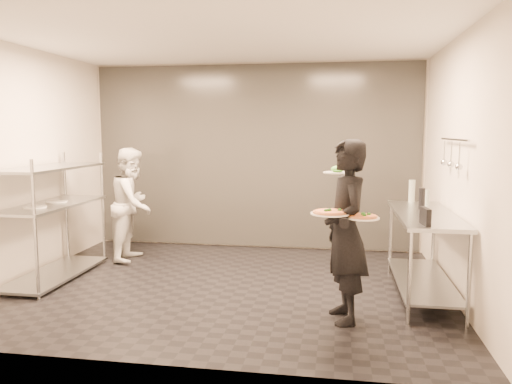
% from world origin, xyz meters
% --- Properties ---
extents(room_shell, '(5.00, 4.00, 2.80)m').
position_xyz_m(room_shell, '(0.00, 1.18, 1.40)').
color(room_shell, black).
rests_on(room_shell, ground).
extents(pass_rack, '(0.60, 1.60, 1.50)m').
position_xyz_m(pass_rack, '(-2.15, -0.00, 0.77)').
color(pass_rack, '#B0B3B7').
rests_on(pass_rack, ground).
extents(prep_counter, '(0.60, 1.80, 0.92)m').
position_xyz_m(prep_counter, '(2.18, 0.00, 0.63)').
color(prep_counter, '#B0B3B7').
rests_on(prep_counter, ground).
extents(utensil_rail, '(0.07, 1.20, 0.31)m').
position_xyz_m(utensil_rail, '(2.43, -0.00, 1.55)').
color(utensil_rail, '#B0B3B7').
rests_on(utensil_rail, room_shell).
extents(waiter, '(0.56, 0.71, 1.72)m').
position_xyz_m(waiter, '(1.33, -0.83, 0.86)').
color(waiter, black).
rests_on(waiter, ground).
extents(chef, '(0.62, 0.78, 1.56)m').
position_xyz_m(chef, '(-1.55, 0.99, 0.78)').
color(chef, white).
rests_on(chef, ground).
extents(pizza_plate_near, '(0.35, 0.35, 0.05)m').
position_xyz_m(pizza_plate_near, '(1.19, -1.02, 1.06)').
color(pizza_plate_near, silver).
rests_on(pizza_plate_near, waiter).
extents(pizza_plate_far, '(0.29, 0.29, 0.05)m').
position_xyz_m(pizza_plate_far, '(1.48, -1.04, 1.04)').
color(pizza_plate_far, silver).
rests_on(pizza_plate_far, waiter).
extents(salad_plate, '(0.28, 0.28, 0.07)m').
position_xyz_m(salad_plate, '(1.25, -0.49, 1.40)').
color(salad_plate, silver).
rests_on(salad_plate, waiter).
extents(pos_monitor, '(0.07, 0.23, 0.16)m').
position_xyz_m(pos_monitor, '(2.06, -0.72, 1.00)').
color(pos_monitor, black).
rests_on(pos_monitor, prep_counter).
extents(bottle_green, '(0.08, 0.08, 0.27)m').
position_xyz_m(bottle_green, '(2.15, 0.80, 1.06)').
color(bottle_green, gray).
rests_on(bottle_green, prep_counter).
extents(bottle_clear, '(0.06, 0.06, 0.18)m').
position_xyz_m(bottle_clear, '(2.29, 0.56, 1.01)').
color(bottle_clear, gray).
rests_on(bottle_clear, prep_counter).
extents(bottle_dark, '(0.07, 0.07, 0.24)m').
position_xyz_m(bottle_dark, '(2.18, 0.23, 1.04)').
color(bottle_dark, black).
rests_on(bottle_dark, prep_counter).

